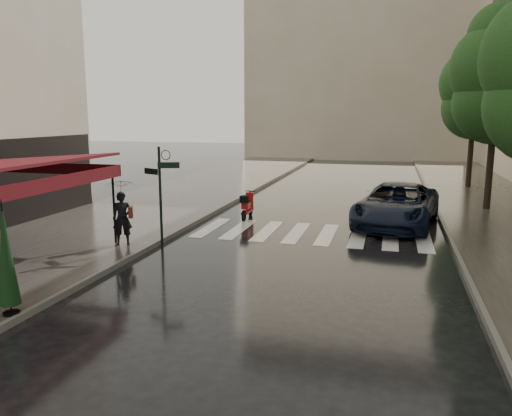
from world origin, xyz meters
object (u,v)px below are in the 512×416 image
at_px(scooter, 247,207).
at_px(parasol_front, 6,255).
at_px(parked_car, 397,205).
at_px(pedestrian_with_umbrella, 121,192).

relative_size(scooter, parasol_front, 0.69).
relative_size(parked_car, parasol_front, 2.46).
xyz_separation_m(pedestrian_with_umbrella, parked_car, (8.08, 5.49, -0.96)).
height_order(pedestrian_with_umbrella, parasol_front, pedestrian_with_umbrella).
height_order(parked_car, parasol_front, parasol_front).
relative_size(pedestrian_with_umbrella, parasol_front, 1.07).
distance_m(scooter, parasol_front, 10.93).
distance_m(scooter, parked_car, 5.68).
bearing_deg(scooter, parasol_front, -102.05).
height_order(scooter, parasol_front, parasol_front).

